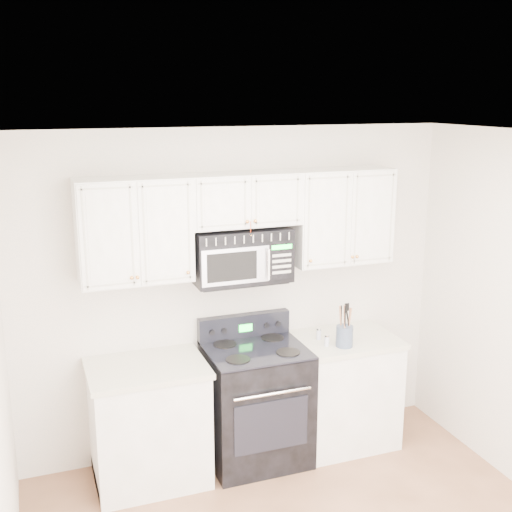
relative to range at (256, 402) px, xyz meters
name	(u,v)px	position (x,y,z in m)	size (l,w,h in m)	color
room	(337,381)	(-0.05, -1.43, 0.82)	(3.51, 3.51, 2.61)	#9D6A4F
base_cabinet_left	(149,427)	(-0.85, 0.01, -0.06)	(0.86, 0.65, 0.92)	white
base_cabinet_right	(341,393)	(0.75, 0.01, -0.06)	(0.86, 0.65, 0.92)	white
range	(256,402)	(0.00, 0.00, 0.00)	(0.76, 0.69, 1.12)	black
upper_cabinets	(243,218)	(-0.05, 0.15, 1.45)	(2.44, 0.37, 0.75)	white
microwave	(241,255)	(-0.07, 0.13, 1.17)	(0.74, 0.42, 0.41)	black
utensil_crock	(345,335)	(0.68, -0.16, 0.53)	(0.13, 0.13, 0.35)	#435774
shaker_salt	(319,334)	(0.55, 0.04, 0.49)	(0.04, 0.04, 0.10)	silver
shaker_pepper	(327,340)	(0.55, -0.11, 0.48)	(0.04, 0.04, 0.09)	silver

